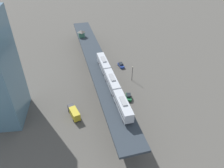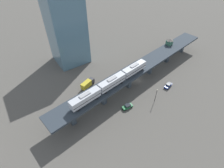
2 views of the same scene
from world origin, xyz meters
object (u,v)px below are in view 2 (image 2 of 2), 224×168
object	(u,v)px
signal_hut	(170,42)
office_tower	(66,29)
subway_train	(112,82)
delivery_truck	(88,84)
street_car_blue	(168,85)
street_lamp	(156,94)
street_car_green	(127,106)

from	to	relation	value
signal_hut	office_tower	distance (m)	53.41
subway_train	delivery_truck	distance (m)	16.87
street_car_blue	office_tower	xyz separation A→B (m)	(45.57, 27.28, 17.06)
signal_hut	delivery_truck	xyz separation A→B (m)	(3.39, 47.94, -8.19)
street_lamp	office_tower	bearing A→B (deg)	18.09
street_car_green	delivery_truck	world-z (taller)	delivery_truck
delivery_truck	office_tower	xyz separation A→B (m)	(24.63, -3.18, 16.24)
delivery_truck	signal_hut	bearing A→B (deg)	-94.05
subway_train	street_lamp	size ratio (longest dim) A/B	5.36
street_car_green	street_lamp	size ratio (longest dim) A/B	0.65
subway_train	delivery_truck	bearing A→B (deg)	17.12
signal_hut	street_car_blue	size ratio (longest dim) A/B	0.78
subway_train	signal_hut	xyz separation A→B (m)	(10.28, -43.72, -0.74)
delivery_truck	office_tower	bearing A→B (deg)	-7.36
street_car_blue	delivery_truck	size ratio (longest dim) A/B	0.62
signal_hut	street_car_green	xyz separation A→B (m)	(-17.00, 40.71, -9.02)
signal_hut	street_car_blue	bearing A→B (deg)	135.12
delivery_truck	street_car_green	bearing A→B (deg)	-160.48
signal_hut	delivery_truck	bearing A→B (deg)	85.95
subway_train	office_tower	size ratio (longest dim) A/B	1.03
street_car_green	street_car_blue	xyz separation A→B (m)	(-0.55, -23.23, 0.00)
street_car_green	office_tower	xyz separation A→B (m)	(45.02, 4.05, 17.06)
signal_hut	subway_train	bearing A→B (deg)	103.23
signal_hut	street_car_green	world-z (taller)	signal_hut
delivery_truck	street_lamp	bearing A→B (deg)	-141.50
street_car_green	subway_train	bearing A→B (deg)	24.19
signal_hut	street_lamp	bearing A→B (deg)	125.41
street_car_green	signal_hut	bearing A→B (deg)	-67.33
subway_train	office_tower	xyz separation A→B (m)	(38.30, 1.03, 7.30)
delivery_truck	subway_train	bearing A→B (deg)	-162.88
delivery_truck	street_lamp	distance (m)	30.68
subway_train	street_lamp	xyz separation A→B (m)	(-10.26, -14.83, -6.59)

